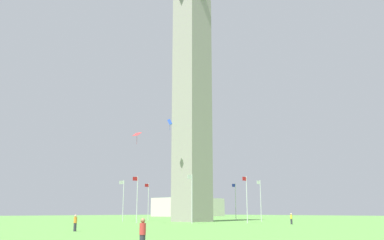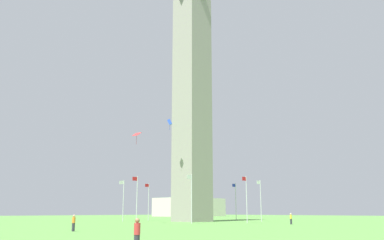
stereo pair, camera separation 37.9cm
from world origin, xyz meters
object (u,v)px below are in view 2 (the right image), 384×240
(flagpole_nw, at_px, (123,199))
(flagpole_w, at_px, (148,200))
(obelisk_monument, at_px, (192,90))
(kite_red_diamond, at_px, (137,135))
(flagpole_sw, at_px, (192,200))
(flagpole_s, at_px, (236,200))
(flagpole_e, at_px, (246,197))
(kite_blue_box, at_px, (170,122))
(person_yellow_shirt, at_px, (291,219))
(person_red_shirt, at_px, (137,235))
(flagpole_ne, at_px, (191,196))
(flagpole_n, at_px, (137,197))
(distant_building, at_px, (190,207))
(person_orange_shirt, at_px, (74,223))
(flagpole_se, at_px, (261,199))

(flagpole_nw, bearing_deg, flagpole_w, -157.50)
(obelisk_monument, height_order, kite_red_diamond, obelisk_monument)
(flagpole_sw, bearing_deg, flagpole_s, 112.50)
(flagpole_e, bearing_deg, flagpole_sw, -112.50)
(kite_blue_box, bearing_deg, kite_red_diamond, 14.34)
(person_yellow_shirt, xyz_separation_m, person_red_shirt, (43.24, 18.31, -0.03))
(kite_blue_box, bearing_deg, flagpole_nw, -75.37)
(flagpole_s, bearing_deg, kite_red_diamond, 6.37)
(flagpole_e, bearing_deg, flagpole_nw, -67.50)
(flagpole_ne, relative_size, flagpole_w, 1.00)
(flagpole_n, bearing_deg, kite_blue_box, 172.43)
(flagpole_n, height_order, distant_building, flagpole_n)
(flagpole_w, distance_m, kite_blue_box, 20.80)
(flagpole_s, distance_m, kite_red_diamond, 30.97)
(flagpole_s, relative_size, person_orange_shirt, 4.83)
(flagpole_e, bearing_deg, distant_building, -128.51)
(person_red_shirt, bearing_deg, flagpole_e, 23.20)
(kite_red_diamond, relative_size, kite_blue_box, 0.94)
(flagpole_ne, bearing_deg, flagpole_w, -112.50)
(flagpole_se, bearing_deg, flagpole_sw, -90.00)
(flagpole_n, height_order, kite_red_diamond, kite_red_diamond)
(obelisk_monument, xyz_separation_m, person_orange_shirt, (35.35, 18.94, -25.20))
(flagpole_s, relative_size, flagpole_w, 1.00)
(person_red_shirt, distance_m, distant_building, 143.13)
(person_yellow_shirt, bearing_deg, kite_red_diamond, 44.64)
(flagpole_se, distance_m, flagpole_s, 10.06)
(obelisk_monument, height_order, flagpole_w, obelisk_monument)
(obelisk_monument, bearing_deg, person_orange_shirt, 28.18)
(person_orange_shirt, height_order, kite_red_diamond, kite_red_diamond)
(flagpole_e, bearing_deg, person_red_shirt, 31.79)
(flagpole_w, xyz_separation_m, flagpole_nw, (9.30, 3.85, 0.00))
(flagpole_s, height_order, distant_building, flagpole_s)
(flagpole_w, height_order, kite_blue_box, kite_blue_box)
(flagpole_s, bearing_deg, flagpole_w, -45.00)
(flagpole_w, relative_size, kite_red_diamond, 3.85)
(person_yellow_shirt, distance_m, kite_blue_box, 27.94)
(flagpole_n, relative_size, person_red_shirt, 4.82)
(flagpole_s, relative_size, flagpole_nw, 1.00)
(flagpole_ne, bearing_deg, kite_red_diamond, -42.10)
(flagpole_nw, height_order, kite_red_diamond, kite_red_diamond)
(flagpole_se, xyz_separation_m, flagpole_sw, (-0.00, -18.60, 0.00))
(obelisk_monument, relative_size, distant_building, 2.04)
(flagpole_se, xyz_separation_m, flagpole_w, (9.30, -22.45, 0.00))
(flagpole_n, xyz_separation_m, person_orange_shirt, (22.14, 18.94, -3.48))
(flagpole_nw, bearing_deg, flagpole_sw, 180.00)
(person_yellow_shirt, bearing_deg, flagpole_e, 2.12)
(person_red_shirt, relative_size, kite_blue_box, 0.75)
(flagpole_sw, distance_m, distant_building, 70.69)
(person_red_shirt, bearing_deg, distant_building, 35.96)
(flagpole_sw, height_order, person_orange_shirt, flagpole_sw)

